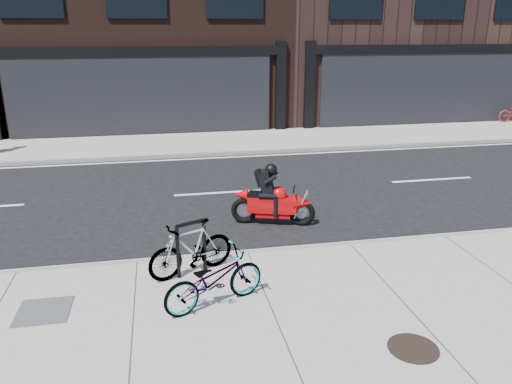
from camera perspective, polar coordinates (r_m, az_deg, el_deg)
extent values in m
plane|color=black|center=(11.13, -2.75, -3.28)|extent=(120.00, 120.00, 0.00)
cube|color=gray|center=(6.77, 3.85, -18.18)|extent=(60.00, 6.00, 0.13)
cube|color=gray|center=(18.50, -6.33, 5.61)|extent=(60.00, 3.50, 0.13)
cylinder|color=black|center=(8.31, -8.92, -6.85)|extent=(0.06, 0.06, 0.91)
cylinder|color=black|center=(8.53, -5.92, -6.05)|extent=(0.06, 0.06, 0.91)
cylinder|color=black|center=(8.24, -7.53, -3.57)|extent=(0.48, 0.27, 0.06)
imported|color=gray|center=(7.48, -4.81, -9.92)|extent=(1.72, 1.14, 0.85)
imported|color=gray|center=(8.41, -7.42, -6.39)|extent=(1.59, 1.00, 0.93)
torus|color=black|center=(10.80, 5.23, -2.40)|extent=(0.59, 0.29, 0.58)
torus|color=black|center=(10.90, -1.36, -2.14)|extent=(0.59, 0.29, 0.58)
cube|color=#AF080B|center=(10.77, 1.88, -1.40)|extent=(1.11, 0.64, 0.33)
cone|color=#AF080B|center=(10.73, 5.45, -1.26)|extent=(0.50, 0.49, 0.39)
sphere|color=#AF080B|center=(10.69, 2.60, -0.27)|extent=(0.35, 0.35, 0.35)
cube|color=black|center=(10.73, 0.49, -0.28)|extent=(0.54, 0.38, 0.11)
cylinder|color=silver|center=(11.04, -0.57, -1.97)|extent=(0.49, 0.22, 0.08)
cube|color=black|center=(10.62, 1.15, 1.23)|extent=(0.42, 0.41, 0.52)
cube|color=black|center=(10.62, 0.40, 1.62)|extent=(0.28, 0.31, 0.36)
sphere|color=black|center=(10.54, 1.74, 2.58)|extent=(0.26, 0.26, 0.26)
cylinder|color=black|center=(7.06, 17.52, -16.66)|extent=(0.73, 0.73, 0.02)
cube|color=#454547|center=(8.12, -23.10, -12.41)|extent=(0.76, 0.76, 0.02)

